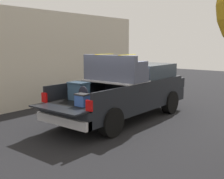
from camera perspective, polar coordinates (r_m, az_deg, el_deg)
name	(u,v)px	position (r m, az deg, el deg)	size (l,w,h in m)	color
ground_plane	(123,119)	(9.89, 2.18, -5.87)	(40.00, 40.00, 0.00)	black
pickup_truck	(129,90)	(9.97, 3.41, -0.12)	(6.05, 2.06, 2.23)	black
building_facade	(53,58)	(12.65, -11.64, 6.24)	(10.79, 0.36, 3.93)	beige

